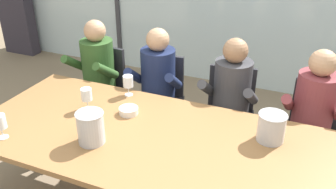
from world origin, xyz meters
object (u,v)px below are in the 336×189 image
at_px(chair_center, 229,109).
at_px(wine_glass_by_right_taster, 128,82).
at_px(person_navy_polo, 155,85).
at_px(chair_right_of_center, 314,126).
at_px(person_charcoal_jacket, 229,99).
at_px(chair_left_of_center, 160,94).
at_px(tasting_bowl, 129,111).
at_px(ice_bucket_secondary, 271,127).
at_px(wine_glass_center_pour, 0,123).
at_px(ice_bucket_primary, 91,127).
at_px(person_olive_shirt, 94,73).
at_px(chair_near_curtain, 103,83).
at_px(dining_table, 148,143).
at_px(wine_glass_by_left_taster, 87,95).
at_px(person_maroon_top, 312,115).

relative_size(chair_center, wine_glass_by_right_taster, 5.17).
bearing_deg(person_navy_polo, chair_right_of_center, 0.10).
bearing_deg(person_charcoal_jacket, person_navy_polo, -178.63).
distance_m(chair_left_of_center, tasting_bowl, 0.84).
height_order(ice_bucket_secondary, wine_glass_center_pour, ice_bucket_secondary).
bearing_deg(wine_glass_by_right_taster, wine_glass_center_pour, -118.45).
height_order(chair_left_of_center, ice_bucket_primary, ice_bucket_primary).
bearing_deg(chair_left_of_center, person_olive_shirt, -174.92).
height_order(chair_near_curtain, tasting_bowl, chair_near_curtain).
relative_size(chair_left_of_center, chair_center, 1.00).
distance_m(person_olive_shirt, wine_glass_by_right_taster, 0.72).
height_order(dining_table, ice_bucket_primary, ice_bucket_primary).
relative_size(chair_center, ice_bucket_secondary, 4.49).
bearing_deg(person_charcoal_jacket, chair_right_of_center, 11.46).
bearing_deg(person_navy_polo, chair_near_curtain, 162.15).
xyz_separation_m(chair_right_of_center, wine_glass_by_left_taster, (-1.65, -0.83, 0.35)).
height_order(chair_center, person_maroon_top, person_maroon_top).
distance_m(person_olive_shirt, person_navy_polo, 0.67).
xyz_separation_m(ice_bucket_secondary, wine_glass_by_right_taster, (-1.19, 0.21, 0.01)).
relative_size(person_olive_shirt, person_navy_polo, 1.00).
bearing_deg(person_olive_shirt, chair_left_of_center, 18.22).
bearing_deg(chair_right_of_center, person_navy_polo, -174.65).
relative_size(ice_bucket_primary, tasting_bowl, 1.53).
xyz_separation_m(chair_right_of_center, wine_glass_center_pour, (-1.96, -1.39, 0.35)).
bearing_deg(chair_right_of_center, wine_glass_by_right_taster, -161.22).
bearing_deg(person_charcoal_jacket, chair_left_of_center, 169.65).
height_order(chair_right_of_center, wine_glass_center_pour, wine_glass_center_pour).
xyz_separation_m(ice_bucket_primary, wine_glass_center_pour, (-0.59, -0.20, 0.00)).
bearing_deg(chair_right_of_center, wine_glass_center_pour, -144.43).
distance_m(chair_near_curtain, tasting_bowl, 1.13).
relative_size(chair_near_curtain, ice_bucket_secondary, 4.49).
xyz_separation_m(chair_right_of_center, person_charcoal_jacket, (-0.71, -0.13, 0.17)).
height_order(person_charcoal_jacket, ice_bucket_secondary, person_charcoal_jacket).
distance_m(chair_right_of_center, person_navy_polo, 1.42).
bearing_deg(chair_near_curtain, ice_bucket_primary, -52.45).
height_order(person_charcoal_jacket, wine_glass_by_right_taster, person_charcoal_jacket).
height_order(chair_left_of_center, tasting_bowl, chair_left_of_center).
relative_size(dining_table, wine_glass_center_pour, 14.60).
xyz_separation_m(person_charcoal_jacket, ice_bucket_secondary, (0.43, -0.58, 0.16)).
bearing_deg(wine_glass_by_left_taster, chair_center, 42.20).
xyz_separation_m(chair_left_of_center, wine_glass_by_left_taster, (-0.23, -0.85, 0.35)).
height_order(chair_center, person_navy_polo, person_navy_polo).
bearing_deg(chair_right_of_center, ice_bucket_secondary, -111.56).
distance_m(ice_bucket_primary, ice_bucket_secondary, 1.20).
relative_size(tasting_bowl, wine_glass_by_right_taster, 0.84).
distance_m(chair_right_of_center, ice_bucket_secondary, 0.83).
height_order(person_charcoal_jacket, wine_glass_by_left_taster, person_charcoal_jacket).
bearing_deg(tasting_bowl, ice_bucket_secondary, 3.52).
distance_m(chair_left_of_center, wine_glass_by_right_taster, 0.63).
distance_m(chair_right_of_center, ice_bucket_primary, 1.85).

